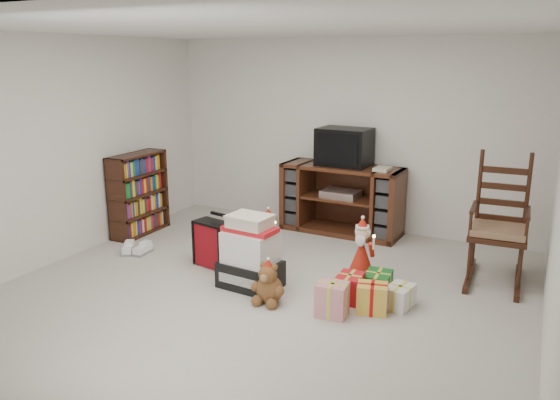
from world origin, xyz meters
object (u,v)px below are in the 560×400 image
object	(u,v)px
gift_pile	(250,256)
gift_cluster	(366,292)
rocking_chair	(498,236)
teddy_bear	(269,286)
bookshelf	(139,195)
santa_figurine	(361,255)
tv_stand	(341,199)
sneaker_pair	(136,250)
red_suitcase	(213,244)
mrs_claus_figurine	(268,237)
crt_television	(344,147)

from	to	relation	value
gift_pile	gift_cluster	size ratio (longest dim) A/B	0.82
rocking_chair	teddy_bear	size ratio (longest dim) A/B	3.53
bookshelf	gift_pile	bearing A→B (deg)	-22.61
teddy_bear	santa_figurine	world-z (taller)	santa_figurine
rocking_chair	teddy_bear	world-z (taller)	rocking_chair
tv_stand	rocking_chair	size ratio (longest dim) A/B	1.15
rocking_chair	sneaker_pair	size ratio (longest dim) A/B	3.91
rocking_chair	gift_cluster	world-z (taller)	rocking_chair
santa_figurine	red_suitcase	bearing A→B (deg)	-166.16
sneaker_pair	mrs_claus_figurine	bearing A→B (deg)	5.33
rocking_chair	mrs_claus_figurine	bearing A→B (deg)	-172.75
rocking_chair	red_suitcase	bearing A→B (deg)	-163.07
teddy_bear	santa_figurine	xyz separation A→B (m)	(0.59, 0.95, 0.08)
santa_figurine	gift_cluster	xyz separation A→B (m)	(0.25, -0.61, -0.12)
gift_pile	tv_stand	bearing A→B (deg)	89.84
bookshelf	santa_figurine	size ratio (longest dim) A/B	1.60
rocking_chair	gift_pile	xyz separation A→B (m)	(-2.20, -1.27, -0.15)
gift_pile	red_suitcase	xyz separation A→B (m)	(-0.64, 0.30, -0.06)
tv_stand	gift_pile	distance (m)	2.10
crt_television	bookshelf	bearing A→B (deg)	-149.13
gift_pile	mrs_claus_figurine	distance (m)	0.92
tv_stand	gift_pile	xyz separation A→B (m)	(-0.21, -2.08, -0.13)
gift_pile	santa_figurine	bearing A→B (deg)	42.23
bookshelf	rocking_chair	xyz separation A→B (m)	(4.35, 0.37, -0.04)
gift_pile	crt_television	xyz separation A→B (m)	(0.22, 2.12, 0.81)
rocking_chair	crt_television	world-z (taller)	rocking_chair
tv_stand	red_suitcase	size ratio (longest dim) A/B	2.64
sneaker_pair	gift_pile	bearing A→B (deg)	-26.70
crt_television	sneaker_pair	bearing A→B (deg)	-131.92
teddy_bear	mrs_claus_figurine	bearing A→B (deg)	117.32
gift_cluster	tv_stand	bearing A→B (deg)	115.85
bookshelf	red_suitcase	world-z (taller)	bookshelf
gift_cluster	crt_television	size ratio (longest dim) A/B	1.31
gift_cluster	crt_television	world-z (taller)	crt_television
crt_television	red_suitcase	bearing A→B (deg)	-111.79
bookshelf	gift_cluster	world-z (taller)	bookshelf
gift_pile	bookshelf	bearing A→B (deg)	163.12
santa_figurine	crt_television	xyz separation A→B (m)	(-0.72, 1.42, 0.88)
rocking_chair	santa_figurine	size ratio (longest dim) A/B	2.08
bookshelf	santa_figurine	world-z (taller)	bookshelf
santa_figurine	crt_television	size ratio (longest dim) A/B	0.97
teddy_bear	sneaker_pair	xyz separation A→B (m)	(-2.03, 0.50, -0.13)
teddy_bear	gift_cluster	size ratio (longest dim) A/B	0.44
tv_stand	rocking_chair	world-z (taller)	rocking_chair
santa_figurine	tv_stand	bearing A→B (deg)	117.43
teddy_bear	sneaker_pair	size ratio (longest dim) A/B	1.11
bookshelf	gift_pile	size ratio (longest dim) A/B	1.44
tv_stand	gift_pile	size ratio (longest dim) A/B	2.17
red_suitcase	sneaker_pair	distance (m)	1.07
red_suitcase	sneaker_pair	xyz separation A→B (m)	(-1.05, -0.06, -0.21)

